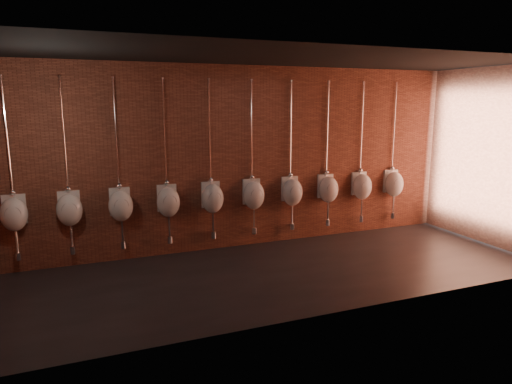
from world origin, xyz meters
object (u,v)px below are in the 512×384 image
Objects in this scene: urinal_2 at (121,205)px; urinal_4 at (212,198)px; urinal_1 at (69,209)px; urinal_9 at (394,184)px; urinal_0 at (14,213)px; urinal_3 at (168,201)px; urinal_6 at (292,191)px; urinal_7 at (328,189)px; urinal_8 at (362,186)px; urinal_5 at (254,195)px.

urinal_2 and urinal_4 have the same top height.
urinal_1 and urinal_9 have the same top height.
urinal_3 is at bearing 0.00° from urinal_0.
urinal_9 is at bearing 0.00° from urinal_3.
urinal_2 and urinal_3 have the same top height.
urinal_2 and urinal_6 have the same top height.
urinal_1 is 1.00× the size of urinal_7.
urinal_7 is at bearing 0.00° from urinal_3.
urinal_3 is 3.05m from urinal_7.
urinal_9 is (0.76, 0.00, 0.00)m from urinal_8.
urinal_0 is 4.57m from urinal_6.
urinal_0 is at bearing 180.00° from urinal_3.
urinal_0 is 0.76m from urinal_1.
urinal_2 and urinal_7 have the same top height.
urinal_5 is at bearing 0.00° from urinal_4.
urinal_3 and urinal_9 have the same top height.
urinal_6 is (0.76, 0.00, 0.00)m from urinal_5.
urinal_1 and urinal_7 have the same top height.
urinal_8 is at bearing 0.00° from urinal_5.
urinal_3 is 1.00× the size of urinal_8.
urinal_0 is at bearing 180.00° from urinal_9.
urinal_1 is 6.09m from urinal_9.
urinal_1 is 1.00× the size of urinal_8.
urinal_4 is 1.52m from urinal_6.
urinal_3 is at bearing 180.00° from urinal_7.
urinal_0 is 1.00× the size of urinal_5.
urinal_2 is 1.00× the size of urinal_8.
urinal_1 is 2.28m from urinal_4.
urinal_6 is (3.05, 0.00, 0.00)m from urinal_2.
urinal_9 is at bearing 0.00° from urinal_2.
urinal_7 is 1.52m from urinal_9.
urinal_0 is 1.00× the size of urinal_2.
urinal_6 is (4.57, 0.00, 0.00)m from urinal_0.
urinal_2 is at bearing 180.00° from urinal_9.
urinal_5 is (0.76, 0.00, 0.00)m from urinal_4.
urinal_7 is at bearing 0.00° from urinal_6.
urinal_1 is 3.05m from urinal_5.
urinal_0 is 5.33m from urinal_7.
urinal_3 is (2.28, 0.00, 0.00)m from urinal_0.
urinal_4 is (1.52, 0.00, 0.00)m from urinal_2.
urinal_8 and urinal_9 have the same top height.
urinal_3 and urinal_6 have the same top height.
urinal_5 and urinal_8 have the same top height.
urinal_0 is 6.09m from urinal_8.
urinal_4 and urinal_5 have the same top height.
urinal_2 is 1.00× the size of urinal_6.
urinal_1 is at bearing 180.00° from urinal_2.
urinal_3 is at bearing 180.00° from urinal_6.
urinal_1 is 1.00× the size of urinal_9.
urinal_8 is (3.81, 0.00, 0.00)m from urinal_3.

